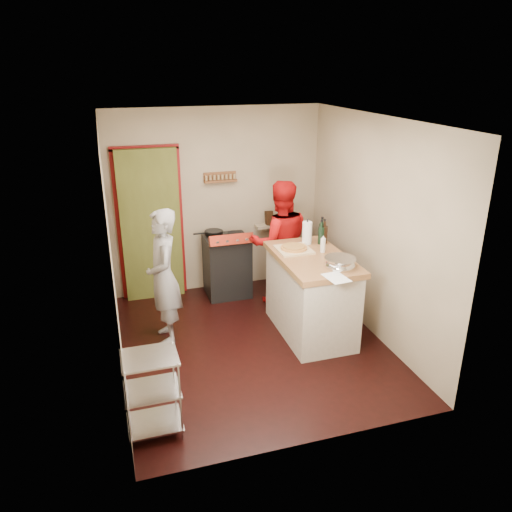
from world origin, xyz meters
The scene contains 10 objects.
floor centered at (0.00, 0.00, 0.00)m, with size 3.50×3.50×0.00m, color black.
back_wall centered at (-0.64, 1.78, 1.13)m, with size 3.00×0.44×2.60m.
left_wall centered at (-1.50, 0.00, 1.30)m, with size 0.04×3.50×2.60m, color tan.
right_wall centered at (1.50, 0.00, 1.30)m, with size 0.04×3.50×2.60m, color tan.
ceiling centered at (0.00, 0.00, 2.61)m, with size 3.00×3.50×0.02m, color white.
stove centered at (0.05, 1.42, 0.45)m, with size 0.60×0.63×1.00m.
wire_shelving centered at (-1.28, -1.20, 0.44)m, with size 0.48×0.40×0.80m.
island centered at (0.76, 0.06, 0.53)m, with size 0.79×1.49×1.32m.
person_stripe centered at (-0.95, 0.42, 0.81)m, with size 0.59×0.39×1.62m, color silver.
person_red centered at (0.69, 1.00, 0.86)m, with size 0.83×0.65×1.72m, color #A90B0C.
Camera 1 is at (-1.48, -4.96, 3.13)m, focal length 35.00 mm.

